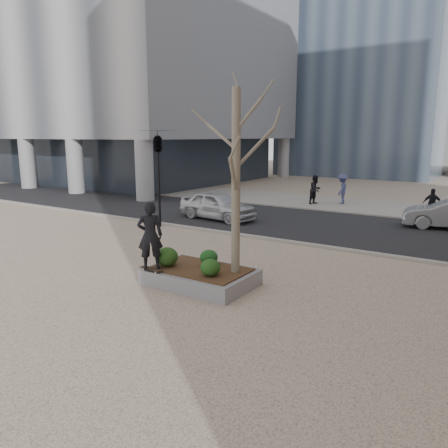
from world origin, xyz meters
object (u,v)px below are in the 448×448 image
Objects in this scene: skateboard at (151,270)px; police_car at (217,205)px; planter at (201,277)px; skateboarder at (150,235)px.

police_car is at bearing 118.76° from skateboard.
police_car is at bearing 121.31° from planter.
planter is 1.55× the size of skateboarder.
skateboard is 1.01m from skateboarder.
planter is at bearing 176.82° from skateboarder.
police_car reaches higher than skateboard.
planter is 1.43m from skateboard.
skateboarder reaches higher than skateboard.
planter is 0.71× the size of police_car.
skateboarder is (0.00, 0.00, 1.01)m from skateboard.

